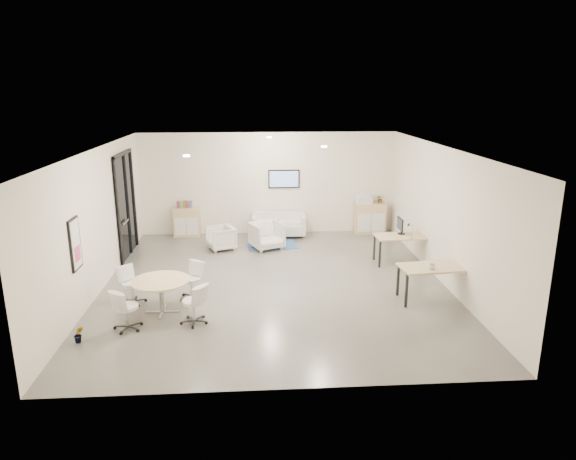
{
  "coord_description": "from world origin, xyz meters",
  "views": [
    {
      "loc": [
        -0.47,
        -11.47,
        4.48
      ],
      "look_at": [
        0.35,
        0.4,
        1.2
      ],
      "focal_mm": 32.0,
      "sensor_mm": 36.0,
      "label": 1
    }
  ],
  "objects_px": {
    "armchair_left": "(221,237)",
    "desk_rear": "(403,238)",
    "desk_front": "(435,270)",
    "round_table": "(161,284)",
    "sideboard_right": "(370,218)",
    "loveseat": "(279,226)",
    "sideboard_left": "(187,222)",
    "armchair_right": "(267,234)"
  },
  "relations": [
    {
      "from": "sideboard_right",
      "to": "loveseat",
      "type": "xyz_separation_m",
      "value": [
        -2.93,
        -0.16,
        -0.15
      ]
    },
    {
      "from": "sideboard_right",
      "to": "sideboard_left",
      "type": "bearing_deg",
      "value": 179.73
    },
    {
      "from": "sideboard_right",
      "to": "round_table",
      "type": "bearing_deg",
      "value": -134.42
    },
    {
      "from": "loveseat",
      "to": "desk_front",
      "type": "relative_size",
      "value": 1.06
    },
    {
      "from": "desk_front",
      "to": "round_table",
      "type": "xyz_separation_m",
      "value": [
        -5.81,
        -0.26,
        -0.07
      ]
    },
    {
      "from": "desk_front",
      "to": "armchair_left",
      "type": "bearing_deg",
      "value": 134.39
    },
    {
      "from": "sideboard_left",
      "to": "desk_rear",
      "type": "xyz_separation_m",
      "value": [
        6.01,
        -3.01,
        0.23
      ]
    },
    {
      "from": "sideboard_right",
      "to": "round_table",
      "type": "xyz_separation_m",
      "value": [
        -5.63,
        -5.75,
        0.15
      ]
    },
    {
      "from": "desk_front",
      "to": "round_table",
      "type": "height_order",
      "value": "desk_front"
    },
    {
      "from": "sideboard_right",
      "to": "round_table",
      "type": "relative_size",
      "value": 0.83
    },
    {
      "from": "loveseat",
      "to": "desk_rear",
      "type": "relative_size",
      "value": 1.12
    },
    {
      "from": "loveseat",
      "to": "round_table",
      "type": "bearing_deg",
      "value": -114.3
    },
    {
      "from": "desk_rear",
      "to": "armchair_right",
      "type": "bearing_deg",
      "value": 153.44
    },
    {
      "from": "armchair_left",
      "to": "desk_front",
      "type": "relative_size",
      "value": 0.47
    },
    {
      "from": "armchair_right",
      "to": "desk_front",
      "type": "bearing_deg",
      "value": -72.58
    },
    {
      "from": "armchair_left",
      "to": "sideboard_left",
      "type": "bearing_deg",
      "value": -163.94
    },
    {
      "from": "loveseat",
      "to": "sideboard_left",
      "type": "bearing_deg",
      "value": 177.81
    },
    {
      "from": "loveseat",
      "to": "desk_rear",
      "type": "xyz_separation_m",
      "value": [
        3.14,
        -2.82,
        0.34
      ]
    },
    {
      "from": "armchair_right",
      "to": "round_table",
      "type": "height_order",
      "value": "armchair_right"
    },
    {
      "from": "armchair_left",
      "to": "sideboard_right",
      "type": "bearing_deg",
      "value": 85.24
    },
    {
      "from": "sideboard_right",
      "to": "armchair_left",
      "type": "distance_m",
      "value": 4.88
    },
    {
      "from": "armchair_left",
      "to": "desk_rear",
      "type": "xyz_separation_m",
      "value": [
        4.86,
        -1.54,
        0.31
      ]
    },
    {
      "from": "sideboard_left",
      "to": "round_table",
      "type": "height_order",
      "value": "sideboard_left"
    },
    {
      "from": "sideboard_left",
      "to": "loveseat",
      "type": "relative_size",
      "value": 0.54
    },
    {
      "from": "round_table",
      "to": "armchair_right",
      "type": "bearing_deg",
      "value": 61.94
    },
    {
      "from": "sideboard_left",
      "to": "armchair_left",
      "type": "bearing_deg",
      "value": -52.0
    },
    {
      "from": "armchair_left",
      "to": "desk_rear",
      "type": "distance_m",
      "value": 5.11
    },
    {
      "from": "loveseat",
      "to": "desk_rear",
      "type": "height_order",
      "value": "desk_rear"
    },
    {
      "from": "armchair_left",
      "to": "desk_rear",
      "type": "relative_size",
      "value": 0.5
    },
    {
      "from": "armchair_right",
      "to": "desk_front",
      "type": "distance_m",
      "value": 5.37
    },
    {
      "from": "armchair_left",
      "to": "loveseat",
      "type": "bearing_deg",
      "value": 104.72
    },
    {
      "from": "armchair_left",
      "to": "desk_front",
      "type": "bearing_deg",
      "value": 28.15
    },
    {
      "from": "sideboard_right",
      "to": "desk_rear",
      "type": "distance_m",
      "value": 2.99
    },
    {
      "from": "sideboard_left",
      "to": "desk_rear",
      "type": "height_order",
      "value": "sideboard_left"
    },
    {
      "from": "sideboard_left",
      "to": "desk_rear",
      "type": "distance_m",
      "value": 6.72
    },
    {
      "from": "sideboard_right",
      "to": "armchair_right",
      "type": "distance_m",
      "value": 3.65
    },
    {
      "from": "armchair_left",
      "to": "round_table",
      "type": "bearing_deg",
      "value": -34.68
    },
    {
      "from": "sideboard_right",
      "to": "round_table",
      "type": "height_order",
      "value": "sideboard_right"
    },
    {
      "from": "desk_rear",
      "to": "sideboard_right",
      "type": "bearing_deg",
      "value": 90.61
    },
    {
      "from": "sideboard_right",
      "to": "desk_rear",
      "type": "xyz_separation_m",
      "value": [
        0.2,
        -2.98,
        0.19
      ]
    },
    {
      "from": "armchair_left",
      "to": "desk_front",
      "type": "height_order",
      "value": "desk_front"
    },
    {
      "from": "loveseat",
      "to": "desk_front",
      "type": "xyz_separation_m",
      "value": [
        3.12,
        -5.33,
        0.37
      ]
    }
  ]
}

